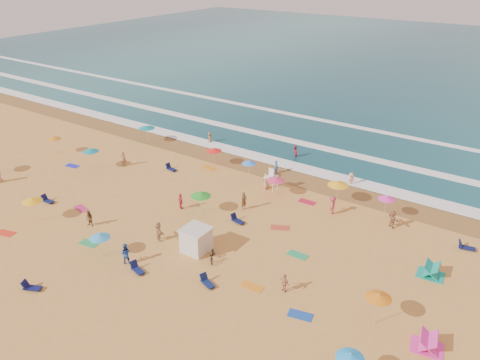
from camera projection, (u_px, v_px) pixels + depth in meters
The scene contains 13 objects.
ground at pixel (185, 210), 45.24m from camera, with size 220.00×220.00×0.00m, color gold.
ocean at pixel (421, 61), 107.77m from camera, with size 220.00×140.00×0.18m, color #0C4756.
wet_sand at pixel (254, 166), 54.54m from camera, with size 220.00×220.00×0.00m, color olive.
surf_foam at pixel (290, 143), 61.07m from camera, with size 200.00×18.70×0.05m.
cabana at pixel (196, 240), 38.68m from camera, with size 2.00×2.00×2.00m, color silver.
cabana_roof at pixel (196, 229), 38.22m from camera, with size 2.20×2.20×0.12m, color silver.
bicycle at pixel (212, 255), 37.72m from camera, with size 0.65×1.87×0.98m, color black.
lifeguard_stand at pixel (271, 181), 48.65m from camera, with size 1.20×1.20×2.10m, color white, non-canonical shape.
beach_umbrellas at pixel (161, 181), 46.27m from camera, with size 46.31×28.09×0.81m.
loungers at pixel (215, 248), 39.14m from camera, with size 44.99×24.54×0.34m.
towels at pixel (183, 223), 43.04m from camera, with size 35.57×22.43×0.03m.
popup_tents at pixel (430, 301), 32.54m from camera, with size 3.91×9.63×1.20m.
beachgoers at pixel (233, 195), 46.34m from camera, with size 39.43×27.72×2.09m.
Camera 1 is at (26.56, -29.60, 22.42)m, focal length 35.00 mm.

